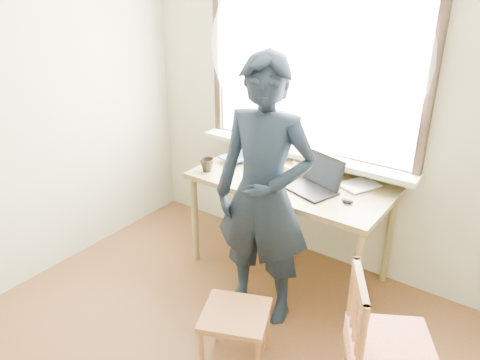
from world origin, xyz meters
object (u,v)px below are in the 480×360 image
Objects in this scene: mug_white at (299,166)px; person at (264,195)px; mug_dark at (207,165)px; work_chair at (235,321)px; laptop at (315,182)px; desk at (291,190)px; side_chair at (386,354)px.

mug_white is 0.06× the size of person.
mug_dark is 1.31m from work_chair.
laptop is 0.51m from person.
work_chair is at bearing -76.99° from mug_white.
mug_dark is at bearing -159.43° from desk.
work_chair is at bearing -172.82° from side_chair.
desk is at bearing 171.84° from laptop.
person reaches higher than side_chair.
desk is at bearing -78.24° from mug_white.
work_chair is (0.25, -1.06, -0.39)m from desk.
desk is at bearing 139.66° from side_chair.
laptop is 0.46× the size of side_chair.
desk is 0.82× the size of person.
desk is 1.49m from side_chair.
work_chair is 0.81m from person.
work_chair is at bearing -83.91° from person.
work_chair is at bearing -76.76° from desk.
mug_dark is (-0.59, -0.43, 0.01)m from mug_white.
desk is 1.16m from work_chair.
mug_white is 0.74m from person.
laptop is at bearing 91.82° from work_chair.
laptop is 1.16m from work_chair.
desk is 0.68m from mug_dark.
mug_dark is at bearing 147.80° from person.
laptop is 0.85× the size of work_chair.
person is at bearing 157.52° from side_chair.
mug_white is at bearing 36.20° from mug_dark.
mug_dark is at bearing -143.80° from mug_white.
mug_white is at bearing 90.24° from person.
side_chair is at bearing -40.34° from desk.
laptop reaches higher than desk.
person reaches higher than mug_dark.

